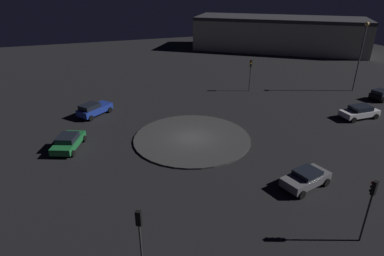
{
  "coord_description": "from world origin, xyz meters",
  "views": [
    {
      "loc": [
        9.6,
        27.49,
        14.68
      ],
      "look_at": [
        0.0,
        0.0,
        1.21
      ],
      "focal_mm": 30.13,
      "sensor_mm": 36.0,
      "label": 1
    }
  ],
  "objects": [
    {
      "name": "car_green",
      "position": [
        11.74,
        -1.93,
        0.74
      ],
      "size": [
        3.31,
        4.61,
        1.42
      ],
      "rotation": [
        0.0,
        0.0,
        4.33
      ],
      "color": "#1E7238",
      "rests_on": "ground_plane"
    },
    {
      "name": "store_building",
      "position": [
        -33.25,
        -36.33,
        3.59
      ],
      "size": [
        36.78,
        30.95,
        7.18
      ],
      "rotation": [
        0.0,
        0.0,
        5.67
      ],
      "color": "#ADA893",
      "rests_on": "ground_plane"
    },
    {
      "name": "car_grey",
      "position": [
        -5.6,
        10.64,
        0.74
      ],
      "size": [
        4.31,
        2.81,
        1.4
      ],
      "rotation": [
        0.0,
        0.0,
        0.25
      ],
      "color": "slate",
      "rests_on": "ground_plane"
    },
    {
      "name": "car_white",
      "position": [
        -20.12,
        1.26,
        0.78
      ],
      "size": [
        4.46,
        2.09,
        1.49
      ],
      "rotation": [
        0.0,
        0.0,
        3.14
      ],
      "color": "white",
      "rests_on": "ground_plane"
    },
    {
      "name": "car_black",
      "position": [
        -28.08,
        -2.74,
        0.72
      ],
      "size": [
        4.06,
        2.58,
        1.38
      ],
      "rotation": [
        0.0,
        0.0,
        3.3
      ],
      "color": "black",
      "rests_on": "ground_plane"
    },
    {
      "name": "car_blue",
      "position": [
        8.89,
        -9.67,
        0.82
      ],
      "size": [
        4.34,
        4.02,
        1.59
      ],
      "rotation": [
        0.0,
        0.0,
        3.83
      ],
      "color": "#1E38A5",
      "rests_on": "ground_plane"
    },
    {
      "name": "traffic_light_southwest",
      "position": [
        -12.88,
        -11.88,
        3.16
      ],
      "size": [
        0.39,
        0.38,
        4.46
      ],
      "rotation": [
        0.0,
        0.0,
        0.74
      ],
      "color": "#2D2D2D",
      "rests_on": "ground_plane"
    },
    {
      "name": "streetlamp_west",
      "position": [
        -27.18,
        -7.03,
        6.32
      ],
      "size": [
        0.56,
        0.56,
        9.57
      ],
      "color": "#4C4C51",
      "rests_on": "ground_plane"
    },
    {
      "name": "traffic_light_north",
      "position": [
        -5.18,
        16.58,
        3.09
      ],
      "size": [
        0.35,
        0.39,
        4.36
      ],
      "rotation": [
        0.0,
        0.0,
        -1.27
      ],
      "color": "#2D2D2D",
      "rests_on": "ground_plane"
    },
    {
      "name": "ground_plane",
      "position": [
        0.0,
        0.0,
        0.0
      ],
      "size": [
        121.0,
        121.0,
        0.0
      ],
      "primitive_type": "plane",
      "color": "black"
    },
    {
      "name": "roundabout_island",
      "position": [
        0.0,
        0.0,
        0.08
      ],
      "size": [
        11.76,
        11.76,
        0.16
      ],
      "primitive_type": "cylinder",
      "color": "#383838",
      "rests_on": "ground_plane"
    },
    {
      "name": "traffic_light_northeast",
      "position": [
        7.85,
        14.02,
        2.71
      ],
      "size": [
        0.37,
        0.4,
        3.8
      ],
      "rotation": [
        0.0,
        0.0,
        -2.08
      ],
      "color": "#2D2D2D",
      "rests_on": "ground_plane"
    }
  ]
}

